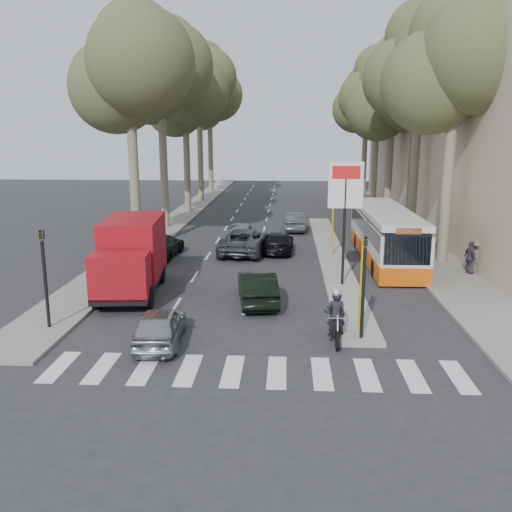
{
  "coord_description": "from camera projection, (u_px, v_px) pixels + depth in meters",
  "views": [
    {
      "loc": [
        0.73,
        -18.62,
        6.82
      ],
      "look_at": [
        -0.58,
        4.16,
        1.6
      ],
      "focal_mm": 38.0,
      "sensor_mm": 36.0,
      "label": 1
    }
  ],
  "objects": [
    {
      "name": "dark_hatchback",
      "position": [
        257.0,
        287.0,
        22.06
      ],
      "size": [
        1.97,
        4.23,
        1.34
      ],
      "primitive_type": "imported",
      "rotation": [
        0.0,
        0.0,
        3.28
      ],
      "color": "black",
      "rests_on": "ground"
    },
    {
      "name": "queue_car_d",
      "position": [
        294.0,
        221.0,
        38.4
      ],
      "size": [
        1.48,
        3.98,
        1.3
      ],
      "primitive_type": "imported",
      "rotation": [
        0.0,
        0.0,
        3.17
      ],
      "color": "#55575D",
      "rests_on": "ground"
    },
    {
      "name": "traffic_light_left",
      "position": [
        44.0,
        262.0,
        18.58
      ],
      "size": [
        0.16,
        0.41,
        3.6
      ],
      "color": "black",
      "rests_on": "ground"
    },
    {
      "name": "billboard",
      "position": [
        345.0,
        206.0,
        23.54
      ],
      "size": [
        1.5,
        12.1,
        5.6
      ],
      "color": "yellow",
      "rests_on": "ground"
    },
    {
      "name": "motorcycle",
      "position": [
        335.0,
        315.0,
        18.13
      ],
      "size": [
        0.78,
        2.17,
        1.84
      ],
      "rotation": [
        0.0,
        0.0,
        -0.0
      ],
      "color": "black",
      "rests_on": "ground"
    },
    {
      "name": "median_left",
      "position": [
        187.0,
        211.0,
        47.37
      ],
      "size": [
        2.4,
        64.0,
        0.12
      ],
      "primitive_type": "cube",
      "color": "gray",
      "rests_on": "ground"
    },
    {
      "name": "queue_car_e",
      "position": [
        161.0,
        245.0,
        30.23
      ],
      "size": [
        2.08,
        4.58,
        1.3
      ],
      "primitive_type": "imported",
      "rotation": [
        0.0,
        0.0,
        3.08
      ],
      "color": "black",
      "rests_on": "ground"
    },
    {
      "name": "tree_r_b",
      "position": [
        423.0,
        58.0,
        34.24
      ],
      "size": [
        7.4,
        7.2,
        15.27
      ],
      "color": "#6B604C",
      "rests_on": "ground"
    },
    {
      "name": "queue_car_b",
      "position": [
        279.0,
        242.0,
        31.43
      ],
      "size": [
        1.8,
        4.16,
        1.19
      ],
      "primitive_type": "imported",
      "rotation": [
        0.0,
        0.0,
        3.11
      ],
      "color": "black",
      "rests_on": "ground"
    },
    {
      "name": "queue_car_a",
      "position": [
        244.0,
        241.0,
        31.16
      ],
      "size": [
        2.87,
        5.42,
        1.45
      ],
      "primitive_type": "imported",
      "rotation": [
        0.0,
        0.0,
        3.05
      ],
      "color": "#484B50",
      "rests_on": "ground"
    },
    {
      "name": "queue_car_c",
      "position": [
        241.0,
        233.0,
        33.35
      ],
      "size": [
        1.83,
        4.38,
        1.48
      ],
      "primitive_type": "imported",
      "rotation": [
        0.0,
        0.0,
        3.12
      ],
      "color": "#93949A",
      "rests_on": "ground"
    },
    {
      "name": "ground",
      "position": [
        265.0,
        324.0,
        19.68
      ],
      "size": [
        120.0,
        120.0,
        0.0
      ],
      "primitive_type": "plane",
      "color": "#28282B",
      "rests_on": "ground"
    },
    {
      "name": "tree_l_d",
      "position": [
        200.0,
        80.0,
        52.64
      ],
      "size": [
        7.4,
        7.2,
        15.66
      ],
      "color": "#6B604C",
      "rests_on": "ground"
    },
    {
      "name": "tree_l_a",
      "position": [
        131.0,
        66.0,
        29.6
      ],
      "size": [
        7.4,
        7.2,
        14.1
      ],
      "color": "#6B604C",
      "rests_on": "ground"
    },
    {
      "name": "red_truck",
      "position": [
        132.0,
        255.0,
        23.21
      ],
      "size": [
        2.82,
        6.19,
        3.2
      ],
      "rotation": [
        0.0,
        0.0,
        0.1
      ],
      "color": "black",
      "rests_on": "ground"
    },
    {
      "name": "tree_l_c",
      "position": [
        187.0,
        93.0,
        45.24
      ],
      "size": [
        7.4,
        7.2,
        13.71
      ],
      "color": "#6B604C",
      "rests_on": "ground"
    },
    {
      "name": "tree_r_c",
      "position": [
        394.0,
        95.0,
        42.43
      ],
      "size": [
        7.4,
        7.2,
        13.32
      ],
      "color": "#6B604C",
      "rests_on": "ground"
    },
    {
      "name": "pedestrian_far",
      "position": [
        476.0,
        256.0,
        26.41
      ],
      "size": [
        1.09,
        0.66,
        1.58
      ],
      "primitive_type": "imported",
      "rotation": [
        0.0,
        0.0,
        3.35
      ],
      "color": "brown",
      "rests_on": "sidewalk_right"
    },
    {
      "name": "building_far",
      "position": [
        448.0,
        119.0,
        50.12
      ],
      "size": [
        11.0,
        20.0,
        16.0
      ],
      "primitive_type": "cube",
      "color": "#B7A88E",
      "rests_on": "ground"
    },
    {
      "name": "tree_l_b",
      "position": [
        162.0,
        69.0,
        37.23
      ],
      "size": [
        7.4,
        7.2,
        14.88
      ],
      "color": "#6B604C",
      "rests_on": "ground"
    },
    {
      "name": "pedestrian_near",
      "position": [
        470.0,
        258.0,
        26.12
      ],
      "size": [
        0.65,
        1.02,
        1.61
      ],
      "primitive_type": "imported",
      "rotation": [
        0.0,
        0.0,
        1.78
      ],
      "color": "#41334D",
      "rests_on": "sidewalk_right"
    },
    {
      "name": "tree_r_d",
      "position": [
        380.0,
        85.0,
        49.9
      ],
      "size": [
        7.4,
        7.2,
        14.88
      ],
      "color": "#6B604C",
      "rests_on": "ground"
    },
    {
      "name": "tree_l_e",
      "position": [
        211.0,
        97.0,
        60.67
      ],
      "size": [
        7.4,
        7.2,
        14.49
      ],
      "color": "#6B604C",
      "rests_on": "ground"
    },
    {
      "name": "traffic_light_island",
      "position": [
        364.0,
        270.0,
        17.49
      ],
      "size": [
        0.16,
        0.41,
        3.6
      ],
      "color": "black",
      "rests_on": "ground"
    },
    {
      "name": "traffic_island",
      "position": [
        332.0,
        256.0,
        30.19
      ],
      "size": [
        1.5,
        26.0,
        0.16
      ],
      "primitive_type": "cube",
      "color": "gray",
      "rests_on": "ground"
    },
    {
      "name": "silver_hatchback",
      "position": [
        160.0,
        326.0,
        17.79
      ],
      "size": [
        1.68,
        3.69,
        1.23
      ],
      "primitive_type": "imported",
      "rotation": [
        0.0,
        0.0,
        3.21
      ],
      "color": "#A1A5A9",
      "rests_on": "ground"
    },
    {
      "name": "city_bus",
      "position": [
        385.0,
        234.0,
        29.08
      ],
      "size": [
        2.4,
        10.78,
        2.84
      ],
      "rotation": [
        0.0,
        0.0,
        0.0
      ],
      "color": "#D6520B",
      "rests_on": "ground"
    },
    {
      "name": "tree_r_a",
      "position": [
        459.0,
        58.0,
        26.7
      ],
      "size": [
        7.4,
        7.2,
        14.1
      ],
      "color": "#6B604C",
      "rests_on": "ground"
    },
    {
      "name": "sidewalk_right",
      "position": [
        385.0,
        218.0,
        43.52
      ],
      "size": [
        3.2,
        70.0,
        0.12
      ],
      "primitive_type": "cube",
      "color": "gray",
      "rests_on": "ground"
    },
    {
      "name": "tree_r_e",
      "position": [
        368.0,
        98.0,
        57.83
      ],
      "size": [
        7.4,
        7.2,
        14.1
      ],
      "color": "#6B604C",
      "rests_on": "ground"
    }
  ]
}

